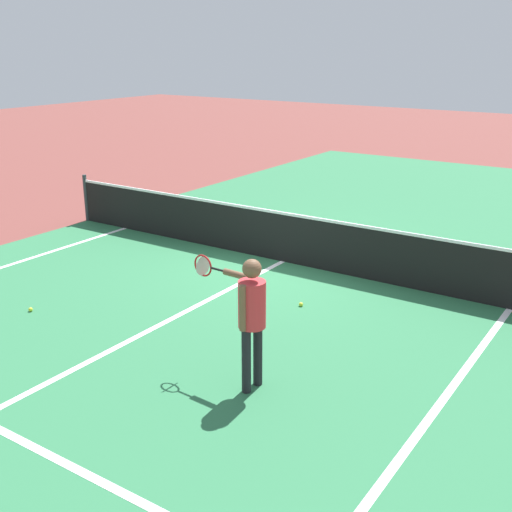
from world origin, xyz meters
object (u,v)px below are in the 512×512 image
(net, at_px, (283,236))
(tennis_ball_near_net, at_px, (301,304))
(tennis_ball_mid_court, at_px, (31,309))
(player_near, at_px, (250,309))

(net, distance_m, tennis_ball_near_net, 2.22)
(net, distance_m, tennis_ball_mid_court, 4.64)
(player_near, xyz_separation_m, tennis_ball_mid_court, (-4.08, 0.00, -0.97))
(net, xyz_separation_m, player_near, (2.09, -4.17, 0.51))
(net, relative_size, tennis_ball_near_net, 162.34)
(tennis_ball_near_net, relative_size, tennis_ball_mid_court, 1.00)
(player_near, xyz_separation_m, tennis_ball_near_net, (-0.73, 2.48, -0.97))
(net, bearing_deg, tennis_ball_near_net, -51.16)
(net, bearing_deg, tennis_ball_mid_court, -115.43)
(player_near, height_order, tennis_ball_near_net, player_near)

